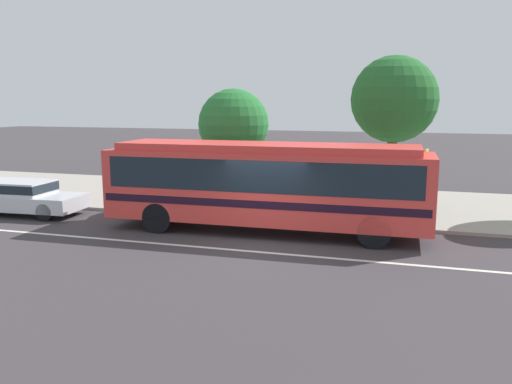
{
  "coord_description": "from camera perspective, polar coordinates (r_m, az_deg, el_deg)",
  "views": [
    {
      "loc": [
        4.24,
        -14.83,
        4.29
      ],
      "look_at": [
        -0.69,
        1.67,
        1.3
      ],
      "focal_mm": 37.03,
      "sensor_mm": 36.0,
      "label": 1
    }
  ],
  "objects": [
    {
      "name": "street_tree_near_stop",
      "position": [
        21.17,
        -2.45,
        7.26
      ],
      "size": [
        2.82,
        2.82,
        4.65
      ],
      "color": "brown",
      "rests_on": "sidewalk_slab"
    },
    {
      "name": "street_tree_mid_block",
      "position": [
        21.07,
        14.7,
        9.58
      ],
      "size": [
        3.3,
        3.3,
        5.87
      ],
      "color": "brown",
      "rests_on": "sidewalk_slab"
    },
    {
      "name": "lane_stripe_center",
      "position": [
        15.27,
        -0.17,
        -6.45
      ],
      "size": [
        56.0,
        0.16,
        0.01
      ],
      "primitive_type": "cube",
      "color": "silver",
      "rests_on": "ground_plane"
    },
    {
      "name": "pedestrian_walking_along_curb",
      "position": [
        20.95,
        -9.62,
        0.96
      ],
      "size": [
        0.37,
        0.37,
        1.67
      ],
      "color": "navy",
      "rests_on": "sidewalk_slab"
    },
    {
      "name": "sedan_behind_bus",
      "position": [
        22.0,
        -24.22,
        -0.35
      ],
      "size": [
        4.82,
        2.06,
        1.29
      ],
      "color": "silver",
      "rests_on": "ground_plane"
    },
    {
      "name": "ground_plane",
      "position": [
        16.01,
        0.66,
        -5.69
      ],
      "size": [
        120.0,
        120.0,
        0.0
      ],
      "primitive_type": "plane",
      "color": "#3C363A"
    },
    {
      "name": "transit_bus",
      "position": [
        17.2,
        1.07,
        1.18
      ],
      "size": [
        10.58,
        2.62,
        2.92
      ],
      "color": "#E43D37",
      "rests_on": "ground_plane"
    },
    {
      "name": "pedestrian_waiting_near_sign",
      "position": [
        21.26,
        -7.75,
        1.19
      ],
      "size": [
        0.46,
        0.46,
        1.71
      ],
      "color": "#71605B",
      "rests_on": "sidewalk_slab"
    },
    {
      "name": "bus_stop_sign",
      "position": [
        18.31,
        17.82,
        1.51
      ],
      "size": [
        0.14,
        0.44,
        2.6
      ],
      "color": "gray",
      "rests_on": "sidewalk_slab"
    },
    {
      "name": "sidewalk_slab",
      "position": [
        22.54,
        5.5,
        -1.01
      ],
      "size": [
        60.0,
        8.0,
        0.12
      ],
      "primitive_type": "cube",
      "color": "#A1978D",
      "rests_on": "ground_plane"
    }
  ]
}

